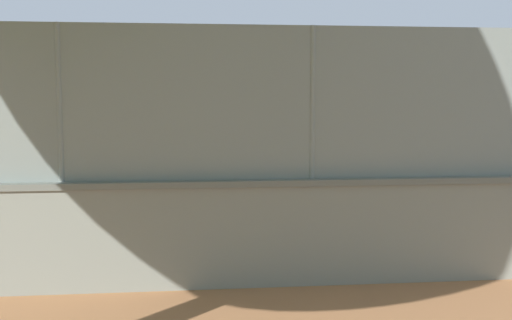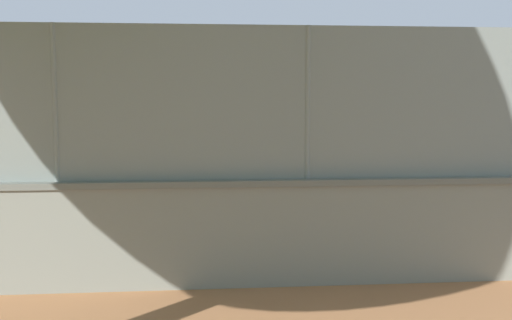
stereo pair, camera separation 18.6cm
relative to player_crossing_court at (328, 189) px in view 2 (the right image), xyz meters
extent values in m
plane|color=#A36B42|center=(-0.31, -11.49, -0.87)|extent=(260.00, 260.00, 0.00)
cube|color=gray|center=(2.27, 2.40, -0.22)|extent=(22.28, 1.08, 1.29)
cube|color=slate|center=(2.27, 2.40, 0.46)|extent=(22.29, 1.14, 0.08)
cube|color=gray|center=(2.27, 2.40, 1.47)|extent=(21.83, 0.75, 1.93)
cylinder|color=gray|center=(0.71, 2.35, 1.47)|extent=(0.07, 0.07, 1.93)
cylinder|color=gray|center=(3.83, 2.45, 1.47)|extent=(0.07, 0.07, 1.93)
cylinder|color=#B2B2B2|center=(-0.11, 0.01, -0.50)|extent=(0.17, 0.17, 0.73)
cylinder|color=#B2B2B2|center=(0.09, 0.04, -0.50)|extent=(0.17, 0.17, 0.73)
cylinder|color=orange|center=(-0.01, 0.03, 0.13)|extent=(0.38, 0.38, 0.54)
cylinder|color=tan|center=(-0.28, -0.06, 0.24)|extent=(0.16, 0.52, 0.16)
cylinder|color=tan|center=(0.31, -0.23, 0.24)|extent=(0.16, 0.52, 0.16)
sphere|color=tan|center=(-0.01, 0.03, 0.50)|extent=(0.21, 0.21, 0.21)
cylinder|color=black|center=(-0.01, 0.03, 0.59)|extent=(0.24, 0.24, 0.05)
cylinder|color=black|center=(0.33, -0.41, 0.24)|extent=(0.07, 0.30, 0.04)
ellipsoid|color=#333338|center=(0.36, -0.63, 0.24)|extent=(0.07, 0.30, 0.24)
cylinder|color=#591919|center=(1.23, -6.32, -0.46)|extent=(0.20, 0.20, 0.82)
cylinder|color=#591919|center=(1.41, -6.23, -0.46)|extent=(0.20, 0.20, 0.82)
cylinder|color=#D14C42|center=(1.32, -6.28, 0.26)|extent=(0.45, 0.45, 0.61)
cylinder|color=tan|center=(1.06, -6.46, 0.38)|extent=(0.33, 0.56, 0.17)
cylinder|color=tan|center=(1.73, -6.41, 0.38)|extent=(0.33, 0.56, 0.17)
sphere|color=tan|center=(1.32, -6.28, 0.68)|extent=(0.23, 0.23, 0.23)
cylinder|color=red|center=(1.32, -6.28, 0.78)|extent=(0.33, 0.33, 0.05)
sphere|color=yellow|center=(-1.41, 1.30, -0.75)|extent=(0.24, 0.24, 0.24)
camera|label=1|loc=(1.99, 9.91, 1.53)|focal=42.06mm
camera|label=2|loc=(1.80, 9.92, 1.53)|focal=42.06mm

